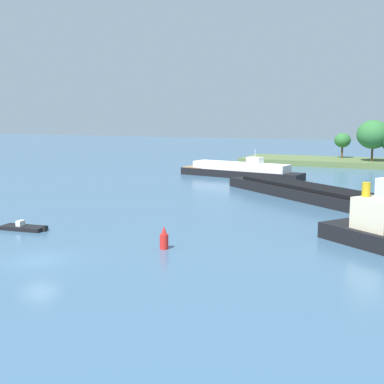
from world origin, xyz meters
The scene contains 6 objects.
ground_plane centered at (0.00, 0.00, 0.00)m, with size 400.00×400.00×0.00m, color #3D607F.
white_riverboat centered at (-2.91, 54.94, 1.19)m, with size 22.95×8.13×5.05m.
fishing_skiff centered at (-8.33, 7.49, 0.22)m, with size 4.68×2.11×0.87m.
cargo_barge centered at (13.53, 35.65, 1.01)m, with size 27.45×22.94×5.95m.
tugboat centered at (22.87, 14.45, 1.34)m, with size 10.29×8.84×5.19m.
channel_buoy_red centered at (6.97, 6.79, 0.81)m, with size 0.70×0.70×1.90m.
Camera 1 is at (25.16, -28.25, 10.68)m, focal length 46.90 mm.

